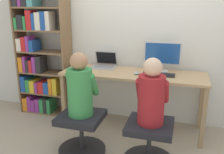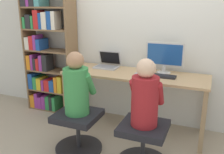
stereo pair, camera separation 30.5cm
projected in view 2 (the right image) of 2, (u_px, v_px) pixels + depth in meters
The scene contains 12 objects.
ground_plane at pixel (126, 139), 3.11m from camera, with size 14.00×14.00×0.00m, color tan.
wall_back at pixel (144, 29), 3.32m from camera, with size 10.00×0.05×2.60m.
desk at pixel (134, 80), 3.18m from camera, with size 1.83×0.59×0.78m.
desktop_monitor at pixel (164, 57), 3.10m from camera, with size 0.48×0.18×0.39m.
laptop at pixel (107, 64), 3.44m from camera, with size 0.32×0.28×0.22m.
keyboard at pixel (159, 76), 3.00m from camera, with size 0.39×0.13×0.03m.
computer_mouse_by_keyboard at pixel (137, 74), 3.07m from camera, with size 0.07×0.11×0.03m.
office_chair_left at pixel (143, 143), 2.56m from camera, with size 0.54×0.54×0.46m.
office_chair_right at pixel (78, 129), 2.82m from camera, with size 0.54×0.54×0.46m.
person_at_monitor at pixel (145, 96), 2.42m from camera, with size 0.33×0.31×0.68m.
person_at_laptop at pixel (77, 86), 2.68m from camera, with size 0.33×0.31×0.69m.
bookshelf at pixel (45, 53), 3.76m from camera, with size 0.78×0.31×1.89m.
Camera 2 is at (0.89, -2.62, 1.63)m, focal length 40.00 mm.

